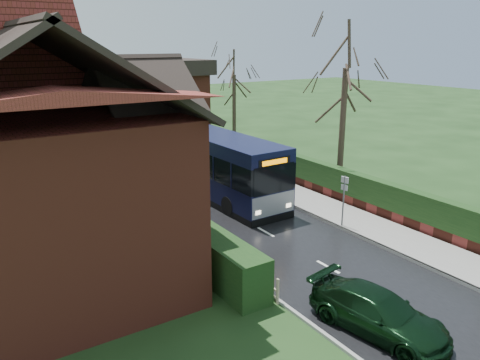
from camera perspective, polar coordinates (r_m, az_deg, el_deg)
ground at (r=19.52m, az=6.64°, el=-8.29°), size 140.00×140.00×0.00m
road at (r=27.43m, az=-6.67°, el=-0.88°), size 6.00×100.00×0.02m
pavement at (r=29.44m, az=0.75°, el=0.57°), size 2.50×100.00×0.14m
kerb_right at (r=28.82m, az=-1.24°, el=0.21°), size 0.12×100.00×0.14m
kerb_left at (r=26.30m, az=-12.64°, el=-1.85°), size 0.12×100.00×0.10m
front_hedge at (r=21.34m, az=-10.16°, el=-3.91°), size 1.20×16.00×1.60m
picket_fence at (r=21.74m, az=-8.29°, el=-4.42°), size 0.10×16.00×0.90m
right_wall_hedge at (r=30.05m, az=3.23°, el=2.75°), size 0.60×50.00×1.80m
brick_house at (r=18.93m, az=-24.04°, el=3.56°), size 9.30×14.60×10.30m
bus at (r=25.87m, az=-3.52°, el=2.03°), size 2.86×11.33×3.42m
car_silver at (r=22.45m, az=-8.32°, el=-3.12°), size 1.73×4.03×1.36m
car_green at (r=14.64m, az=16.48°, el=-15.24°), size 2.44×4.47×1.23m
car_distant at (r=60.13m, az=-19.88°, el=8.41°), size 2.10×4.38×1.39m
bus_stop_sign at (r=21.33m, az=12.55°, el=-1.70°), size 0.10×0.37×2.47m
tree_right_near at (r=25.85m, az=12.87°, el=14.21°), size 4.52×4.52×9.76m
tree_right_far at (r=38.48m, az=-0.73°, el=13.27°), size 4.14×4.14×8.01m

